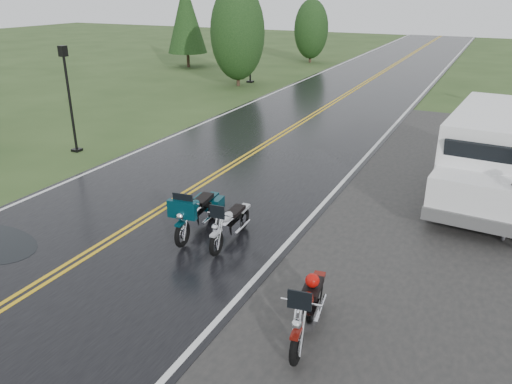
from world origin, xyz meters
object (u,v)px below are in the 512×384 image
Objects in this scene: motorcycle_red at (297,333)px; van_white at (441,172)px; lamp_post_near_left at (70,100)px; lamp_post_far_left at (250,45)px; motorcycle_silver at (216,234)px; motorcycle_teal at (182,224)px.

motorcycle_red is 6.86m from van_white.
van_white is 12.56m from lamp_post_near_left.
lamp_post_near_left is 15.59m from lamp_post_far_left.
motorcycle_red reaches higher than motorcycle_silver.
motorcycle_red is at bearing -39.26° from motorcycle_teal.
motorcycle_silver is at bearing -65.28° from lamp_post_far_left.
van_white is at bearing 43.69° from motorcycle_silver.
lamp_post_near_left reaches higher than van_white.
motorcycle_red is at bearing -43.61° from motorcycle_silver.
van_white reaches higher than motorcycle_teal.
motorcycle_red is 0.98× the size of motorcycle_teal.
motorcycle_red is at bearing -31.24° from lamp_post_near_left.
lamp_post_near_left is at bearing 148.77° from motorcycle_silver.
van_white is at bearing -49.87° from lamp_post_far_left.
motorcycle_teal is 1.11× the size of motorcycle_silver.
van_white is at bearing -0.72° from lamp_post_near_left.
lamp_post_near_left is at bearing 143.16° from motorcycle_teal.
lamp_post_far_left is at bearing 134.39° from van_white.
van_white is at bearing 72.25° from motorcycle_red.
motorcycle_silver is 5.95m from van_white.
motorcycle_teal is at bearing 139.39° from motorcycle_red.
van_white is at bearing 34.87° from motorcycle_teal.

